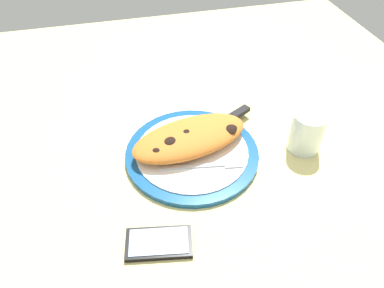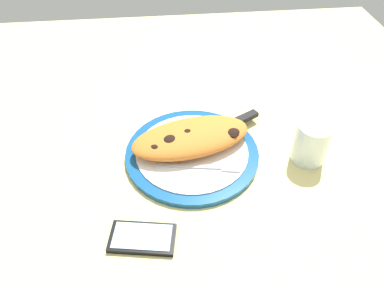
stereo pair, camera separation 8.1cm
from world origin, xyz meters
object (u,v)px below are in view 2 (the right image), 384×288
at_px(knife, 230,125).
at_px(fork, 206,167).
at_px(smartphone, 142,238).
at_px(plate, 192,153).
at_px(water_glass, 310,145).
at_px(calzone, 193,137).

bearing_deg(knife, fork, -120.44).
bearing_deg(fork, smartphone, -132.18).
bearing_deg(plate, knife, 35.91).
distance_m(plate, smartphone, 0.24).
relative_size(fork, knife, 0.81).
height_order(fork, water_glass, water_glass).
distance_m(plate, knife, 0.12).
xyz_separation_m(plate, fork, (0.02, -0.06, 0.01)).
height_order(smartphone, water_glass, water_glass).
xyz_separation_m(calzone, knife, (0.09, 0.05, -0.02)).
xyz_separation_m(plate, calzone, (0.00, 0.02, 0.03)).
bearing_deg(calzone, water_glass, -12.56).
xyz_separation_m(calzone, water_glass, (0.25, -0.06, 0.00)).
height_order(calzone, smartphone, calzone).
bearing_deg(smartphone, plate, 61.35).
relative_size(plate, knife, 1.36).
bearing_deg(fork, calzone, 104.84).
relative_size(knife, smartphone, 1.70).
bearing_deg(smartphone, knife, 52.72).
bearing_deg(water_glass, knife, 145.21).
bearing_deg(smartphone, fork, 47.82).
xyz_separation_m(fork, knife, (0.08, 0.13, 0.00)).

